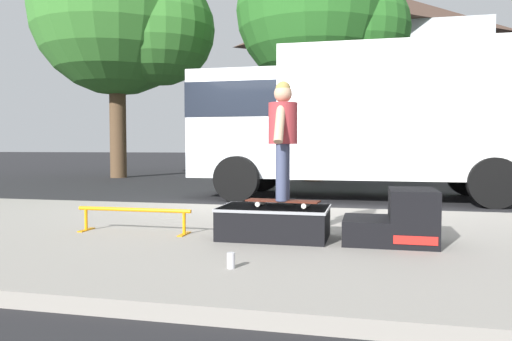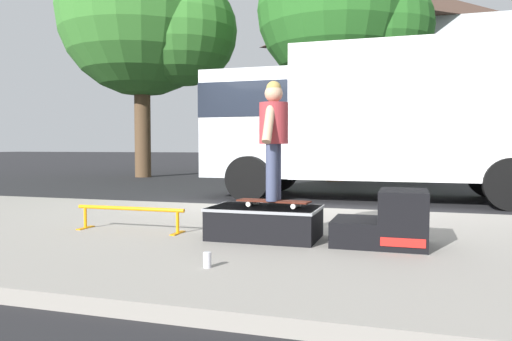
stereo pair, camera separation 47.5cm
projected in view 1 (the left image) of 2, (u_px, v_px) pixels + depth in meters
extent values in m
plane|color=black|center=(237.00, 208.00, 8.63)|extent=(140.00, 140.00, 0.00)
cube|color=gray|center=(169.00, 235.00, 5.71)|extent=(50.00, 5.00, 0.12)
cube|color=black|center=(274.00, 222.00, 5.20)|extent=(1.12, 0.71, 0.33)
cube|color=gray|center=(274.00, 208.00, 5.19)|extent=(1.14, 0.73, 0.03)
cube|color=black|center=(366.00, 230.00, 4.99)|extent=(0.45, 0.67, 0.25)
cube|color=black|center=(413.00, 217.00, 4.88)|extent=(0.45, 0.67, 0.55)
cube|color=red|center=(416.00, 240.00, 4.55)|extent=(0.40, 0.01, 0.08)
cylinder|color=orange|center=(134.00, 210.00, 5.52)|extent=(1.37, 0.04, 0.04)
cylinder|color=orange|center=(86.00, 219.00, 5.66)|extent=(0.04, 0.04, 0.26)
cube|color=orange|center=(86.00, 230.00, 5.67)|extent=(0.06, 0.28, 0.01)
cylinder|color=orange|center=(184.00, 223.00, 5.39)|extent=(0.04, 0.04, 0.26)
cube|color=orange|center=(184.00, 234.00, 5.40)|extent=(0.06, 0.28, 0.01)
cube|color=#4C1E14|center=(283.00, 201.00, 5.19)|extent=(0.80, 0.28, 0.02)
cylinder|color=silver|center=(308.00, 204.00, 5.20)|extent=(0.05, 0.03, 0.05)
cylinder|color=silver|center=(304.00, 206.00, 5.03)|extent=(0.05, 0.03, 0.05)
cylinder|color=silver|center=(263.00, 202.00, 5.36)|extent=(0.05, 0.03, 0.05)
cylinder|color=silver|center=(258.00, 204.00, 5.19)|extent=(0.05, 0.03, 0.05)
cylinder|color=#3F4766|center=(284.00, 172.00, 5.25)|extent=(0.12, 0.12, 0.60)
cylinder|color=#3F4766|center=(282.00, 172.00, 5.10)|extent=(0.12, 0.12, 0.60)
cylinder|color=#A53338|center=(283.00, 123.00, 5.15)|extent=(0.30, 0.30, 0.43)
cylinder|color=tan|center=(286.00, 125.00, 5.34)|extent=(0.09, 0.26, 0.41)
cylinder|color=tan|center=(280.00, 124.00, 4.97)|extent=(0.09, 0.26, 0.41)
sphere|color=tan|center=(283.00, 94.00, 5.13)|extent=(0.19, 0.19, 0.19)
sphere|color=tan|center=(283.00, 89.00, 5.13)|extent=(0.16, 0.16, 0.16)
cylinder|color=silver|center=(231.00, 261.00, 3.91)|extent=(0.07, 0.07, 0.12)
cylinder|color=silver|center=(231.00, 253.00, 3.91)|extent=(0.06, 0.06, 0.00)
cube|color=white|center=(407.00, 114.00, 10.01)|extent=(5.00, 2.35, 2.60)
cube|color=silver|center=(244.00, 125.00, 10.79)|extent=(1.90, 2.16, 2.20)
cube|color=black|center=(244.00, 103.00, 10.77)|extent=(1.92, 2.19, 0.70)
cylinder|color=black|center=(237.00, 179.00, 9.67)|extent=(0.90, 0.28, 0.90)
cylinder|color=black|center=(262.00, 173.00, 11.95)|extent=(0.90, 0.28, 0.90)
cylinder|color=black|center=(494.00, 183.00, 8.61)|extent=(0.90, 0.28, 0.90)
cylinder|color=black|center=(468.00, 175.00, 10.90)|extent=(0.90, 0.28, 0.90)
cylinder|color=brown|center=(314.00, 122.00, 15.36)|extent=(0.56, 0.56, 3.71)
sphere|color=#286623|center=(314.00, 11.00, 15.19)|extent=(4.84, 4.84, 4.84)
sphere|color=#286623|center=(358.00, 28.00, 14.92)|extent=(3.14, 3.14, 3.14)
cylinder|color=brown|center=(118.00, 122.00, 16.95)|extent=(0.56, 0.56, 3.85)
sphere|color=#387A2D|center=(116.00, 11.00, 16.76)|extent=(5.72, 5.72, 5.72)
sphere|color=#387A2D|center=(159.00, 30.00, 16.44)|extent=(3.72, 3.72, 3.72)
cube|color=silver|center=(371.00, 106.00, 23.02)|extent=(9.00, 7.50, 6.00)
cube|color=#B2ADA3|center=(371.00, 138.00, 19.21)|extent=(9.00, 0.50, 2.80)
pyramid|color=#473328|center=(372.00, 15.00, 22.81)|extent=(9.54, 7.95, 2.40)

